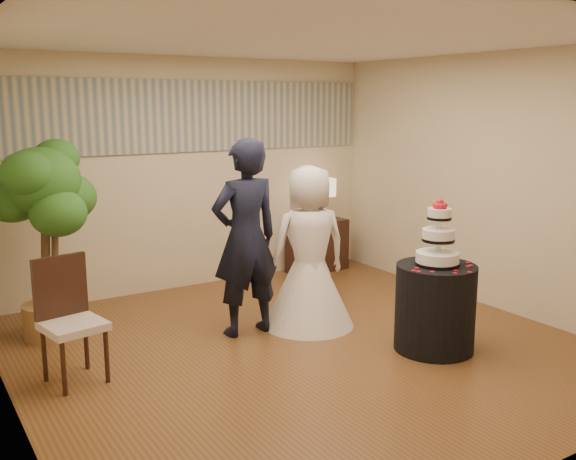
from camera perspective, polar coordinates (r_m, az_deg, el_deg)
floor at (r=6.12m, az=1.22°, el=-10.41°), size 5.00×5.00×0.00m
ceiling at (r=5.71m, az=1.34°, el=16.67°), size 5.00×5.00×0.00m
wall_back at (r=7.94m, az=-8.73°, el=4.92°), size 5.00×0.06×2.80m
wall_front at (r=3.95m, az=21.65°, el=-2.16°), size 5.00×0.06×2.80m
wall_left at (r=4.87m, az=-24.12°, el=0.07°), size 0.06×5.00×2.80m
wall_right at (r=7.42m, az=17.67°, el=4.07°), size 0.06×5.00×2.80m
mural_border at (r=7.88m, az=-8.82°, el=9.97°), size 4.90×0.02×0.85m
groom at (r=6.24m, az=-3.80°, el=-0.72°), size 0.71×0.47×1.94m
bride at (r=6.49m, az=1.88°, el=-1.50°), size 1.08×1.08×1.66m
cake_table at (r=6.11m, az=12.94°, el=-6.74°), size 0.96×0.96×0.81m
wedding_cake at (r=5.93m, az=13.24°, el=-0.21°), size 0.40×0.40×0.61m
console at (r=8.72m, az=2.62°, el=-1.42°), size 0.86×0.45×0.69m
table_lamp at (r=8.60m, az=2.66°, el=2.72°), size 0.35×0.35×0.58m
ficus_tree at (r=6.55m, az=-20.83°, el=-0.77°), size 0.94×0.94×1.96m
side_chair at (r=5.53m, az=-18.56°, el=-7.76°), size 0.56×0.57×1.03m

